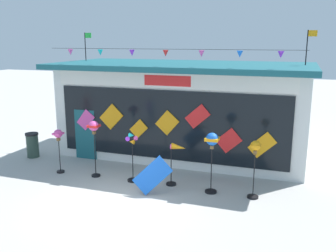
{
  "coord_description": "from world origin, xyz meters",
  "views": [
    {
      "loc": [
        4.92,
        -9.24,
        4.7
      ],
      "look_at": [
        0.65,
        2.95,
        1.71
      ],
      "focal_mm": 39.9,
      "sensor_mm": 36.0,
      "label": 1
    }
  ],
  "objects_px": {
    "display_kite_on_ground": "(152,175)",
    "wind_spinner_far_left": "(58,139)",
    "kite_shop_building": "(184,108)",
    "wind_spinner_center_left": "(132,153)",
    "wind_spinner_center_right": "(177,156)",
    "wind_spinner_far_right": "(255,156)",
    "wind_spinner_right": "(212,145)",
    "trash_bin": "(33,145)",
    "wind_spinner_left": "(94,131)"
  },
  "relations": [
    {
      "from": "display_kite_on_ground",
      "to": "wind_spinner_far_left",
      "type": "bearing_deg",
      "value": 169.52
    },
    {
      "from": "kite_shop_building",
      "to": "wind_spinner_center_left",
      "type": "xyz_separation_m",
      "value": [
        -0.66,
        -3.76,
        -0.91
      ]
    },
    {
      "from": "wind_spinner_center_right",
      "to": "display_kite_on_ground",
      "type": "relative_size",
      "value": 1.23
    },
    {
      "from": "kite_shop_building",
      "to": "wind_spinner_far_right",
      "type": "relative_size",
      "value": 5.61
    },
    {
      "from": "kite_shop_building",
      "to": "wind_spinner_center_left",
      "type": "distance_m",
      "value": 3.92
    },
    {
      "from": "wind_spinner_far_left",
      "to": "wind_spinner_center_right",
      "type": "distance_m",
      "value": 4.37
    },
    {
      "from": "wind_spinner_center_left",
      "to": "wind_spinner_right",
      "type": "distance_m",
      "value": 2.77
    },
    {
      "from": "kite_shop_building",
      "to": "trash_bin",
      "type": "distance_m",
      "value": 6.39
    },
    {
      "from": "wind_spinner_center_right",
      "to": "wind_spinner_far_right",
      "type": "distance_m",
      "value": 2.53
    },
    {
      "from": "kite_shop_building",
      "to": "wind_spinner_far_left",
      "type": "relative_size",
      "value": 6.3
    },
    {
      "from": "wind_spinner_far_left",
      "to": "trash_bin",
      "type": "height_order",
      "value": "wind_spinner_far_left"
    },
    {
      "from": "kite_shop_building",
      "to": "wind_spinner_left",
      "type": "distance_m",
      "value": 4.3
    },
    {
      "from": "wind_spinner_right",
      "to": "display_kite_on_ground",
      "type": "xyz_separation_m",
      "value": [
        -1.68,
        -0.73,
        -0.94
      ]
    },
    {
      "from": "wind_spinner_left",
      "to": "wind_spinner_far_right",
      "type": "distance_m",
      "value": 5.46
    },
    {
      "from": "wind_spinner_right",
      "to": "display_kite_on_ground",
      "type": "distance_m",
      "value": 2.06
    },
    {
      "from": "trash_bin",
      "to": "wind_spinner_center_left",
      "type": "bearing_deg",
      "value": -12.8
    },
    {
      "from": "wind_spinner_right",
      "to": "display_kite_on_ground",
      "type": "height_order",
      "value": "wind_spinner_right"
    },
    {
      "from": "wind_spinner_center_left",
      "to": "trash_bin",
      "type": "height_order",
      "value": "wind_spinner_center_left"
    },
    {
      "from": "wind_spinner_left",
      "to": "wind_spinner_far_left",
      "type": "bearing_deg",
      "value": -176.98
    },
    {
      "from": "wind_spinner_center_right",
      "to": "wind_spinner_far_right",
      "type": "xyz_separation_m",
      "value": [
        2.5,
        -0.17,
        0.33
      ]
    },
    {
      "from": "wind_spinner_far_left",
      "to": "wind_spinner_right",
      "type": "xyz_separation_m",
      "value": [
        5.56,
        0.01,
        0.3
      ]
    },
    {
      "from": "wind_spinner_far_right",
      "to": "display_kite_on_ground",
      "type": "bearing_deg",
      "value": -165.84
    },
    {
      "from": "wind_spinner_center_right",
      "to": "trash_bin",
      "type": "relative_size",
      "value": 1.41
    },
    {
      "from": "wind_spinner_right",
      "to": "wind_spinner_left",
      "type": "bearing_deg",
      "value": 179.16
    },
    {
      "from": "wind_spinner_far_left",
      "to": "display_kite_on_ground",
      "type": "relative_size",
      "value": 1.39
    },
    {
      "from": "kite_shop_building",
      "to": "wind_spinner_far_left",
      "type": "xyz_separation_m",
      "value": [
        -3.51,
        -3.82,
        -0.67
      ]
    },
    {
      "from": "kite_shop_building",
      "to": "wind_spinner_center_right",
      "type": "xyz_separation_m",
      "value": [
        0.85,
        -3.62,
        -0.91
      ]
    },
    {
      "from": "kite_shop_building",
      "to": "wind_spinner_left",
      "type": "bearing_deg",
      "value": -119.19
    },
    {
      "from": "wind_spinner_center_left",
      "to": "wind_spinner_center_right",
      "type": "xyz_separation_m",
      "value": [
        1.52,
        0.14,
        0.0
      ]
    },
    {
      "from": "wind_spinner_far_right",
      "to": "trash_bin",
      "type": "height_order",
      "value": "wind_spinner_far_right"
    },
    {
      "from": "trash_bin",
      "to": "wind_spinner_center_right",
      "type": "bearing_deg",
      "value": -8.69
    },
    {
      "from": "wind_spinner_center_left",
      "to": "wind_spinner_center_right",
      "type": "height_order",
      "value": "wind_spinner_center_left"
    },
    {
      "from": "display_kite_on_ground",
      "to": "kite_shop_building",
      "type": "bearing_deg",
      "value": 94.7
    },
    {
      "from": "wind_spinner_center_left",
      "to": "display_kite_on_ground",
      "type": "height_order",
      "value": "wind_spinner_center_left"
    },
    {
      "from": "wind_spinner_center_left",
      "to": "trash_bin",
      "type": "relative_size",
      "value": 1.69
    },
    {
      "from": "kite_shop_building",
      "to": "trash_bin",
      "type": "bearing_deg",
      "value": -155.15
    },
    {
      "from": "wind_spinner_center_left",
      "to": "wind_spinner_center_right",
      "type": "bearing_deg",
      "value": 5.25
    },
    {
      "from": "wind_spinner_left",
      "to": "wind_spinner_center_right",
      "type": "xyz_separation_m",
      "value": [
        2.95,
        0.13,
        -0.62
      ]
    },
    {
      "from": "wind_spinner_far_left",
      "to": "wind_spinner_left",
      "type": "relative_size",
      "value": 0.8
    },
    {
      "from": "wind_spinner_far_right",
      "to": "wind_spinner_center_left",
      "type": "bearing_deg",
      "value": 179.6
    },
    {
      "from": "wind_spinner_left",
      "to": "display_kite_on_ground",
      "type": "distance_m",
      "value": 2.78
    },
    {
      "from": "wind_spinner_center_right",
      "to": "display_kite_on_ground",
      "type": "bearing_deg",
      "value": -117.59
    },
    {
      "from": "kite_shop_building",
      "to": "wind_spinner_far_right",
      "type": "xyz_separation_m",
      "value": [
        3.36,
        -3.78,
        -0.58
      ]
    },
    {
      "from": "wind_spinner_far_left",
      "to": "kite_shop_building",
      "type": "bearing_deg",
      "value": 47.45
    },
    {
      "from": "wind_spinner_left",
      "to": "display_kite_on_ground",
      "type": "xyz_separation_m",
      "value": [
        2.47,
        -0.79,
        -1.02
      ]
    },
    {
      "from": "wind_spinner_center_right",
      "to": "trash_bin",
      "type": "xyz_separation_m",
      "value": [
        -6.51,
        1.0,
        -0.5
      ]
    },
    {
      "from": "kite_shop_building",
      "to": "wind_spinner_center_right",
      "type": "height_order",
      "value": "kite_shop_building"
    },
    {
      "from": "wind_spinner_far_left",
      "to": "wind_spinner_far_right",
      "type": "bearing_deg",
      "value": 0.3
    },
    {
      "from": "kite_shop_building",
      "to": "display_kite_on_ground",
      "type": "xyz_separation_m",
      "value": [
        0.37,
        -4.54,
        -1.3
      ]
    },
    {
      "from": "wind_spinner_center_left",
      "to": "trash_bin",
      "type": "bearing_deg",
      "value": 167.2
    }
  ]
}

